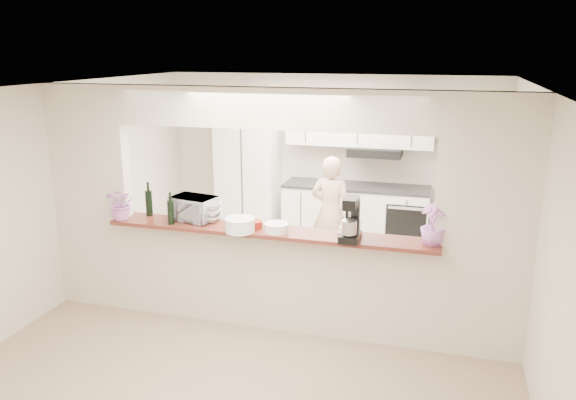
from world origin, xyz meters
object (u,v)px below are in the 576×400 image
at_px(refrigerator, 471,200).
at_px(toaster_oven, 194,208).
at_px(person, 331,213).
at_px(stand_mixer, 351,221).

xyz_separation_m(refrigerator, toaster_oven, (-2.91, -2.60, 0.37)).
bearing_deg(person, stand_mixer, 112.41).
distance_m(toaster_oven, person, 2.17).
height_order(refrigerator, stand_mixer, refrigerator).
height_order(refrigerator, toaster_oven, refrigerator).
distance_m(refrigerator, person, 1.97).
distance_m(stand_mixer, person, 2.14).
xyz_separation_m(toaster_oven, stand_mixer, (1.71, -0.19, 0.06)).
xyz_separation_m(refrigerator, stand_mixer, (-1.20, -2.79, 0.43)).
bearing_deg(person, toaster_oven, 63.94).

